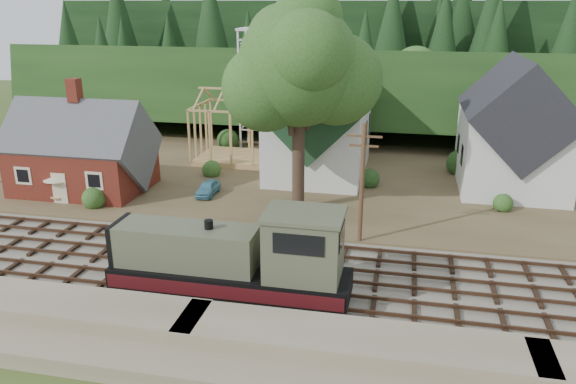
% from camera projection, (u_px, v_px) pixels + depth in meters
% --- Properties ---
extents(ground, '(140.00, 140.00, 0.00)m').
position_uv_depth(ground, '(232.00, 270.00, 32.97)').
color(ground, '#384C1E').
rests_on(ground, ground).
extents(embankment, '(64.00, 5.00, 1.60)m').
position_uv_depth(embankment, '(174.00, 355.00, 25.11)').
color(embankment, '#7F7259').
rests_on(embankment, ground).
extents(railroad_bed, '(64.00, 11.00, 0.16)m').
position_uv_depth(railroad_bed, '(232.00, 269.00, 32.94)').
color(railroad_bed, '#726B5B').
rests_on(railroad_bed, ground).
extents(village_flat, '(64.00, 26.00, 0.30)m').
position_uv_depth(village_flat, '(293.00, 178.00, 49.57)').
color(village_flat, brown).
rests_on(village_flat, ground).
extents(hillside, '(70.00, 28.96, 12.74)m').
position_uv_depth(hillside, '(331.00, 124.00, 71.82)').
color(hillside, '#1E3F19').
rests_on(hillside, ground).
extents(ridge, '(80.00, 20.00, 12.00)m').
position_uv_depth(ridge, '(345.00, 103.00, 86.62)').
color(ridge, black).
rests_on(ridge, ground).
extents(depot, '(10.80, 7.41, 9.00)m').
position_uv_depth(depot, '(82.00, 155.00, 45.28)').
color(depot, '#571C13').
rests_on(depot, village_flat).
extents(church, '(8.40, 15.17, 13.00)m').
position_uv_depth(church, '(320.00, 119.00, 49.10)').
color(church, silver).
rests_on(church, village_flat).
extents(farmhouse, '(8.40, 10.80, 10.60)m').
position_uv_depth(farmhouse, '(514.00, 133.00, 45.39)').
color(farmhouse, silver).
rests_on(farmhouse, village_flat).
extents(timber_frame, '(8.20, 6.20, 6.99)m').
position_uv_depth(timber_frame, '(240.00, 131.00, 53.45)').
color(timber_frame, tan).
rests_on(timber_frame, village_flat).
extents(lattice_tower, '(3.20, 3.20, 12.12)m').
position_uv_depth(lattice_tower, '(256.00, 52.00, 56.81)').
color(lattice_tower, silver).
rests_on(lattice_tower, village_flat).
extents(big_tree, '(10.90, 8.40, 14.70)m').
position_uv_depth(big_tree, '(302.00, 74.00, 38.56)').
color(big_tree, '#38281E').
rests_on(big_tree, village_flat).
extents(telegraph_pole_near, '(2.20, 0.28, 8.00)m').
position_uv_depth(telegraph_pole_near, '(362.00, 183.00, 35.01)').
color(telegraph_pole_near, '#4C331E').
rests_on(telegraph_pole_near, ground).
extents(locomotive, '(12.52, 3.13, 4.99)m').
position_uv_depth(locomotive, '(238.00, 260.00, 29.21)').
color(locomotive, black).
rests_on(locomotive, railroad_bed).
extents(car_blue, '(1.37, 3.31, 1.12)m').
position_uv_depth(car_blue, '(208.00, 188.00, 44.69)').
color(car_blue, '#5094AD').
rests_on(car_blue, village_flat).
extents(car_green, '(4.07, 1.93, 1.29)m').
position_uv_depth(car_green, '(20.00, 173.00, 48.22)').
color(car_green, '#8EAD77').
rests_on(car_green, village_flat).
extents(patio_set, '(1.96, 1.96, 2.18)m').
position_uv_depth(patio_set, '(56.00, 178.00, 42.80)').
color(patio_set, silver).
rests_on(patio_set, village_flat).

